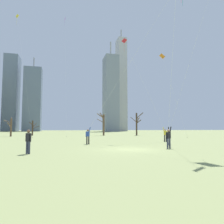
{
  "coord_description": "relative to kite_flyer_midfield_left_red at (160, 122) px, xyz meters",
  "views": [
    {
      "loc": [
        -5.39,
        -16.19,
        1.69
      ],
      "look_at": [
        0.0,
        6.0,
        3.52
      ],
      "focal_mm": 33.3,
      "sensor_mm": 36.0,
      "label": 1
    }
  ],
  "objects": [
    {
      "name": "skyline_short_annex",
      "position": [
        -44.34,
        118.33,
        21.8
      ],
      "size": [
        8.41,
        11.84,
        48.65
      ],
      "color": "slate",
      "rests_on": "ground"
    },
    {
      "name": "distant_kite_drifting_right_purple",
      "position": [
        -12.25,
        24.89,
        23.13
      ],
      "size": [
        0.82,
        7.66,
        29.44
      ],
      "color": "purple",
      "rests_on": "ground"
    },
    {
      "name": "skyline_squat_block",
      "position": [
        -30.66,
        112.78,
        17.54
      ],
      "size": [
        10.57,
        9.74,
        47.12
      ],
      "color": "slate",
      "rests_on": "ground"
    },
    {
      "name": "kite_flyer_foreground_right_pink",
      "position": [
        -1.95,
        -6.16,
        1.06
      ],
      "size": [
        2.49,
        5.99,
        14.97
      ],
      "color": "gray",
      "rests_on": "ground"
    },
    {
      "name": "kite_flyer_midfield_left_red",
      "position": [
        0.0,
        0.0,
        0.0
      ],
      "size": [
        5.33,
        3.04,
        14.64
      ],
      "color": "black",
      "rests_on": "ground"
    },
    {
      "name": "bare_tree_center",
      "position": [
        -2.6,
        25.52,
        0.57
      ],
      "size": [
        2.14,
        2.56,
        5.59
      ],
      "color": "brown",
      "rests_on": "ground"
    },
    {
      "name": "kite_flyer_far_back_teal",
      "position": [
        -8.02,
        -4.01,
        1.82
      ],
      "size": [
        8.53,
        7.08,
        16.4
      ],
      "color": "black",
      "rests_on": "ground"
    },
    {
      "name": "bystander_strolling_midfield",
      "position": [
        -14.79,
        -10.23,
        -1.62
      ],
      "size": [
        0.39,
        0.38,
        1.62
      ],
      "color": "#33384C",
      "rests_on": "ground"
    },
    {
      "name": "bare_tree_rightmost",
      "position": [
        -23.29,
        23.45,
        -0.38
      ],
      "size": [
        1.63,
        2.22,
        4.23
      ],
      "color": "brown",
      "rests_on": "ground"
    },
    {
      "name": "distant_kite_high_overhead_orange",
      "position": [
        5.44,
        8.75,
        11.34
      ],
      "size": [
        5.9,
        1.04,
        15.52
      ],
      "color": "orange",
      "rests_on": "ground"
    },
    {
      "name": "distant_kite_low_near_trees_yellow",
      "position": [
        -21.7,
        19.71,
        20.23
      ],
      "size": [
        4.43,
        2.65,
        25.7
      ],
      "color": "yellow",
      "rests_on": "ground"
    },
    {
      "name": "bare_tree_leftmost",
      "position": [
        -19.48,
        28.72,
        -0.58
      ],
      "size": [
        2.32,
        2.44,
        3.65
      ],
      "color": "#423326",
      "rests_on": "ground"
    },
    {
      "name": "kite_flyer_foreground_left_green",
      "position": [
        -1.68,
        -8.66,
        3.82
      ],
      "size": [
        8.36,
        1.19,
        21.31
      ],
      "color": "#33384C",
      "rests_on": "ground"
    },
    {
      "name": "skyline_mid_tower_right",
      "position": [
        26.99,
        110.81,
        29.64
      ],
      "size": [
        5.88,
        9.28,
        71.39
      ],
      "color": "#B2B2B7",
      "rests_on": "ground"
    },
    {
      "name": "bare_tree_right_of_center",
      "position": [
        5.77,
        24.11,
        0.59
      ],
      "size": [
        2.84,
        2.45,
        5.75
      ],
      "color": "#423326",
      "rests_on": "ground"
    },
    {
      "name": "skyline_tall_tower",
      "position": [
        15.8,
        95.49,
        20.21
      ],
      "size": [
        7.96,
        11.63,
        55.02
      ],
      "color": "gray",
      "rests_on": "ground"
    },
    {
      "name": "ground_plane",
      "position": [
        -7.25,
        -8.97,
        -2.53
      ],
      "size": [
        400.0,
        400.0,
        0.0
      ],
      "primitive_type": "plane",
      "color": "#848E56"
    }
  ]
}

